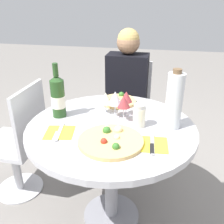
{
  "coord_description": "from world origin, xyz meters",
  "views": [
    {
      "loc": [
        0.26,
        -1.23,
        1.38
      ],
      "look_at": [
        0.01,
        -0.04,
        0.81
      ],
      "focal_mm": 40.0,
      "sensor_mm": 36.0,
      "label": 1
    }
  ],
  "objects_px": {
    "pizza_large": "(111,140)",
    "tall_carafe": "(174,101)",
    "chair_behind_diner": "(127,110)",
    "seated_diner": "(125,106)",
    "chair_empty_side": "(20,145)",
    "dining_table": "(111,142)",
    "wine_bottle": "(58,97)"
  },
  "relations": [
    {
      "from": "seated_diner",
      "to": "tall_carafe",
      "type": "distance_m",
      "value": 0.84
    },
    {
      "from": "chair_behind_diner",
      "to": "chair_empty_side",
      "type": "distance_m",
      "value": 1.0
    },
    {
      "from": "pizza_large",
      "to": "chair_behind_diner",
      "type": "bearing_deg",
      "value": 93.59
    },
    {
      "from": "pizza_large",
      "to": "wine_bottle",
      "type": "xyz_separation_m",
      "value": [
        -0.37,
        0.23,
        0.11
      ]
    },
    {
      "from": "chair_empty_side",
      "to": "wine_bottle",
      "type": "height_order",
      "value": "wine_bottle"
    },
    {
      "from": "dining_table",
      "to": "chair_behind_diner",
      "type": "relative_size",
      "value": 1.13
    },
    {
      "from": "dining_table",
      "to": "tall_carafe",
      "type": "bearing_deg",
      "value": 8.56
    },
    {
      "from": "pizza_large",
      "to": "tall_carafe",
      "type": "distance_m",
      "value": 0.41
    },
    {
      "from": "pizza_large",
      "to": "wine_bottle",
      "type": "distance_m",
      "value": 0.45
    },
    {
      "from": "dining_table",
      "to": "pizza_large",
      "type": "distance_m",
      "value": 0.22
    },
    {
      "from": "dining_table",
      "to": "seated_diner",
      "type": "relative_size",
      "value": 0.84
    },
    {
      "from": "dining_table",
      "to": "chair_empty_side",
      "type": "relative_size",
      "value": 1.13
    },
    {
      "from": "dining_table",
      "to": "pizza_large",
      "type": "height_order",
      "value": "pizza_large"
    },
    {
      "from": "chair_empty_side",
      "to": "wine_bottle",
      "type": "relative_size",
      "value": 2.6
    },
    {
      "from": "chair_behind_diner",
      "to": "pizza_large",
      "type": "xyz_separation_m",
      "value": [
        0.07,
        -1.04,
        0.31
      ]
    },
    {
      "from": "seated_diner",
      "to": "tall_carafe",
      "type": "height_order",
      "value": "seated_diner"
    },
    {
      "from": "dining_table",
      "to": "chair_empty_side",
      "type": "bearing_deg",
      "value": 170.65
    },
    {
      "from": "dining_table",
      "to": "chair_behind_diner",
      "type": "xyz_separation_m",
      "value": [
        -0.03,
        0.86,
        -0.18
      ]
    },
    {
      "from": "chair_behind_diner",
      "to": "pizza_large",
      "type": "height_order",
      "value": "chair_behind_diner"
    },
    {
      "from": "chair_empty_side",
      "to": "tall_carafe",
      "type": "bearing_deg",
      "value": -93.55
    },
    {
      "from": "wine_bottle",
      "to": "tall_carafe",
      "type": "relative_size",
      "value": 0.98
    },
    {
      "from": "seated_diner",
      "to": "chair_empty_side",
      "type": "xyz_separation_m",
      "value": [
        -0.67,
        -0.61,
        -0.11
      ]
    },
    {
      "from": "tall_carafe",
      "to": "chair_behind_diner",
      "type": "bearing_deg",
      "value": 114.31
    },
    {
      "from": "chair_behind_diner",
      "to": "wine_bottle",
      "type": "distance_m",
      "value": 0.96
    },
    {
      "from": "dining_table",
      "to": "seated_diner",
      "type": "bearing_deg",
      "value": 92.29
    },
    {
      "from": "wine_bottle",
      "to": "chair_behind_diner",
      "type": "bearing_deg",
      "value": 69.06
    },
    {
      "from": "chair_empty_side",
      "to": "tall_carafe",
      "type": "distance_m",
      "value": 1.13
    },
    {
      "from": "chair_empty_side",
      "to": "pizza_large",
      "type": "distance_m",
      "value": 0.85
    },
    {
      "from": "dining_table",
      "to": "seated_diner",
      "type": "xyz_separation_m",
      "value": [
        -0.03,
        0.72,
        -0.08
      ]
    },
    {
      "from": "chair_behind_diner",
      "to": "tall_carafe",
      "type": "relative_size",
      "value": 2.55
    },
    {
      "from": "pizza_large",
      "to": "tall_carafe",
      "type": "bearing_deg",
      "value": 37.49
    },
    {
      "from": "chair_behind_diner",
      "to": "pizza_large",
      "type": "distance_m",
      "value": 1.08
    }
  ]
}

